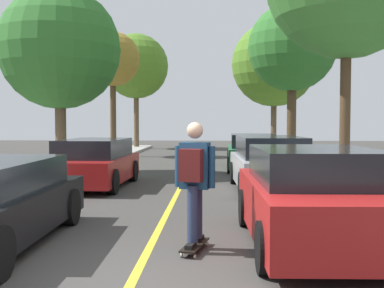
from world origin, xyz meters
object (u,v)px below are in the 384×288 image
(parked_car_right_nearest, at_px, (315,198))
(skateboard, at_px, (195,245))
(parked_car_right_far, at_px, (253,152))
(street_tree_right_near, at_px, (292,48))
(skateboarder, at_px, (194,176))
(parked_car_right_near, at_px, (270,164))
(street_tree_left_far, at_px, (136,67))
(street_tree_left_near, at_px, (113,60))
(street_tree_right_far, at_px, (274,64))
(parked_car_left_near, at_px, (94,163))
(street_tree_left_nearest, at_px, (60,49))

(parked_car_right_nearest, height_order, skateboard, parked_car_right_nearest)
(parked_car_right_far, relative_size, street_tree_right_near, 0.65)
(parked_car_right_nearest, relative_size, skateboarder, 2.38)
(parked_car_right_near, height_order, street_tree_left_far, street_tree_left_far)
(street_tree_left_near, height_order, street_tree_right_near, street_tree_right_near)
(parked_car_right_near, distance_m, street_tree_right_near, 9.43)
(parked_car_right_nearest, xyz_separation_m, street_tree_left_far, (-6.70, 24.87, 4.82))
(street_tree_right_far, bearing_deg, parked_car_left_near, -115.88)
(parked_car_right_nearest, bearing_deg, parked_car_left_near, 128.33)
(parked_car_right_far, relative_size, street_tree_left_near, 0.70)
(street_tree_left_far, relative_size, skateboarder, 4.43)
(parked_car_left_near, distance_m, street_tree_left_far, 19.48)
(street_tree_left_nearest, relative_size, street_tree_left_near, 0.98)
(parked_car_right_nearest, relative_size, skateboard, 4.69)
(parked_car_right_nearest, xyz_separation_m, street_tree_right_far, (1.89, 19.91, 4.32))
(parked_car_right_near, xyz_separation_m, street_tree_right_far, (1.89, 14.31, 4.32))
(parked_car_left_near, height_order, skateboard, parked_car_left_near)
(street_tree_left_nearest, bearing_deg, street_tree_right_far, 51.82)
(street_tree_right_near, relative_size, skateboard, 7.83)
(street_tree_right_near, bearing_deg, parked_car_right_nearest, -97.79)
(skateboarder, bearing_deg, parked_car_right_near, 73.76)
(street_tree_left_far, relative_size, skateboard, 8.72)
(parked_car_right_near, height_order, parked_car_right_far, parked_car_right_near)
(parked_car_right_nearest, xyz_separation_m, skateboard, (-1.75, -0.39, -0.62))
(street_tree_right_near, bearing_deg, parked_car_left_near, -131.08)
(street_tree_right_far, xyz_separation_m, skateboard, (-3.63, -20.30, -4.94))
(parked_car_right_nearest, height_order, street_tree_left_nearest, street_tree_left_nearest)
(parked_car_right_near, height_order, skateboard, parked_car_right_near)
(parked_car_right_near, bearing_deg, skateboarder, -106.24)
(street_tree_left_far, bearing_deg, parked_car_right_far, -63.92)
(parked_car_right_near, xyz_separation_m, street_tree_left_nearest, (-6.70, 3.39, 3.57))
(parked_car_left_near, xyz_separation_m, parked_car_right_far, (4.82, 5.08, -0.00))
(street_tree_right_near, bearing_deg, parked_car_right_far, -125.82)
(parked_car_left_near, bearing_deg, parked_car_right_far, 46.51)
(street_tree_left_near, relative_size, skateboard, 7.28)
(street_tree_right_near, bearing_deg, street_tree_left_near, 156.73)
(parked_car_right_far, distance_m, skateboard, 11.70)
(parked_car_left_near, xyz_separation_m, skateboard, (3.07, -6.48, -0.58))
(street_tree_left_nearest, bearing_deg, street_tree_left_far, 90.00)
(street_tree_left_near, distance_m, skateboarder, 18.98)
(parked_car_right_near, relative_size, skateboarder, 2.47)
(street_tree_left_near, distance_m, street_tree_right_near, 9.35)
(parked_car_left_near, height_order, parked_car_right_nearest, parked_car_right_nearest)
(parked_car_left_near, relative_size, parked_car_right_far, 0.92)
(street_tree_left_far, xyz_separation_m, skateboarder, (4.95, -25.29, -4.46))
(street_tree_right_near, distance_m, skateboarder, 15.18)
(parked_car_right_nearest, xyz_separation_m, skateboarder, (-1.75, -0.42, 0.36))
(parked_car_right_nearest, height_order, street_tree_left_far, street_tree_left_far)
(parked_car_left_near, bearing_deg, street_tree_right_near, 48.92)
(street_tree_left_far, relative_size, street_tree_right_far, 1.04)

